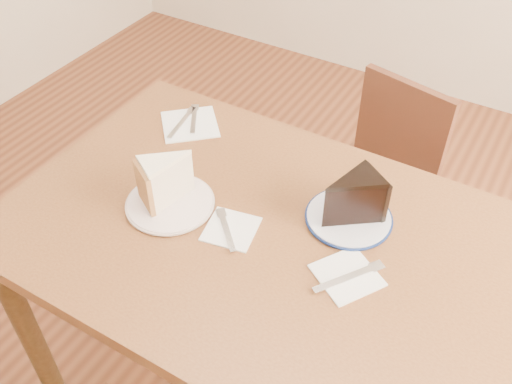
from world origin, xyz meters
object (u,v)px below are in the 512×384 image
Objects in this scene: chocolate_cake at (349,202)px; table at (259,257)px; chair_far at (374,185)px; plate_cream at (170,203)px; carrot_cake at (170,179)px; plate_navy at (349,218)px.

table is at bearing 71.50° from chocolate_cake.
chocolate_cake is (0.09, -0.51, 0.39)m from chair_far.
chocolate_cake is at bearing 23.00° from plate_cream.
chair_far reaches higher than table.
carrot_cake reaches higher than chair_far.
chocolate_cake reaches higher than plate_cream.
table is 0.25m from plate_cream.
chair_far is at bearing 66.04° from plate_cream.
table is at bearing 9.87° from plate_cream.
carrot_cake is (-0.40, -0.16, 0.06)m from plate_navy.
carrot_cake is 0.42m from chocolate_cake.
chocolate_cake is (0.16, 0.13, 0.16)m from table.
chair_far is 0.65m from chocolate_cake.
plate_navy is 0.06m from chocolate_cake.
chair_far reaches higher than plate_navy.
table is 0.26m from chocolate_cake.
table is 0.68m from chair_far.
table is 1.56× the size of chair_far.
chair_far is at bearing 100.27° from plate_navy.
chocolate_cake is (0.39, 0.17, 0.06)m from plate_cream.
chair_far is 3.74× the size of plate_cream.
plate_navy is 1.63× the size of carrot_cake.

